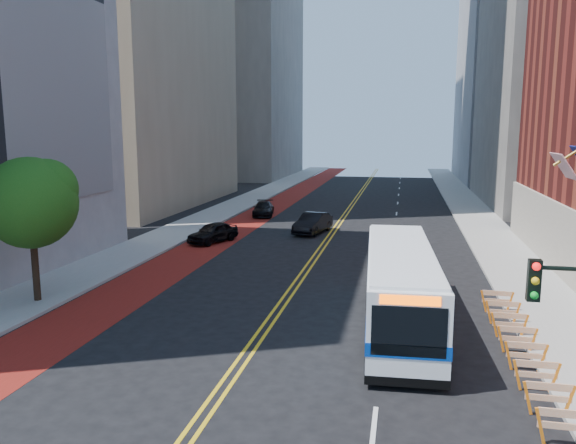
{
  "coord_description": "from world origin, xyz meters",
  "views": [
    {
      "loc": [
        5.38,
        -16.49,
        8.09
      ],
      "look_at": [
        0.31,
        8.0,
        3.93
      ],
      "focal_mm": 35.0,
      "sensor_mm": 36.0,
      "label": 1
    }
  ],
  "objects_px": {
    "car_b": "(313,223)",
    "car_c": "(263,209)",
    "street_tree": "(32,199)",
    "transit_bus": "(400,286)",
    "car_a": "(213,232)"
  },
  "relations": [
    {
      "from": "street_tree",
      "to": "car_a",
      "type": "height_order",
      "value": "street_tree"
    },
    {
      "from": "car_c",
      "to": "car_b",
      "type": "bearing_deg",
      "value": -62.61
    },
    {
      "from": "car_b",
      "to": "car_c",
      "type": "xyz_separation_m",
      "value": [
        -5.97,
        7.81,
        -0.14
      ]
    },
    {
      "from": "street_tree",
      "to": "car_c",
      "type": "relative_size",
      "value": 1.49
    },
    {
      "from": "car_a",
      "to": "car_c",
      "type": "distance_m",
      "value": 12.86
    },
    {
      "from": "transit_bus",
      "to": "street_tree",
      "type": "bearing_deg",
      "value": 177.76
    },
    {
      "from": "car_c",
      "to": "transit_bus",
      "type": "bearing_deg",
      "value": -75.26
    },
    {
      "from": "street_tree",
      "to": "transit_bus",
      "type": "distance_m",
      "value": 16.91
    },
    {
      "from": "car_b",
      "to": "car_c",
      "type": "distance_m",
      "value": 9.83
    },
    {
      "from": "car_a",
      "to": "car_c",
      "type": "height_order",
      "value": "car_a"
    },
    {
      "from": "street_tree",
      "to": "car_b",
      "type": "relative_size",
      "value": 1.4
    },
    {
      "from": "transit_bus",
      "to": "car_c",
      "type": "distance_m",
      "value": 30.7
    },
    {
      "from": "car_c",
      "to": "street_tree",
      "type": "bearing_deg",
      "value": -107.63
    },
    {
      "from": "transit_bus",
      "to": "car_c",
      "type": "height_order",
      "value": "transit_bus"
    },
    {
      "from": "street_tree",
      "to": "car_b",
      "type": "height_order",
      "value": "street_tree"
    }
  ]
}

